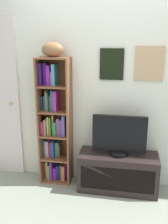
{
  "coord_description": "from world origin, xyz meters",
  "views": [
    {
      "loc": [
        0.15,
        -1.89,
        1.78
      ],
      "look_at": [
        -0.35,
        0.85,
        0.99
      ],
      "focal_mm": 40.55,
      "sensor_mm": 36.0,
      "label": 1
    }
  ],
  "objects_px": {
    "bookshelf": "(55,126)",
    "tv_stand": "(118,172)",
    "television": "(119,136)",
    "football": "(53,50)"
  },
  "relations": [
    {
      "from": "bookshelf",
      "to": "tv_stand",
      "type": "bearing_deg",
      "value": -6.68
    },
    {
      "from": "tv_stand",
      "to": "football",
      "type": "bearing_deg",
      "value": 175.15
    },
    {
      "from": "bookshelf",
      "to": "football",
      "type": "xyz_separation_m",
      "value": [
        0.02,
        -0.03,
        0.93
      ]
    },
    {
      "from": "bookshelf",
      "to": "tv_stand",
      "type": "height_order",
      "value": "bookshelf"
    },
    {
      "from": "bookshelf",
      "to": "tv_stand",
      "type": "distance_m",
      "value": 0.97
    },
    {
      "from": "bookshelf",
      "to": "television",
      "type": "distance_m",
      "value": 0.82
    },
    {
      "from": "football",
      "to": "bookshelf",
      "type": "bearing_deg",
      "value": 122.42
    },
    {
      "from": "bookshelf",
      "to": "tv_stand",
      "type": "xyz_separation_m",
      "value": [
        0.81,
        -0.1,
        -0.51
      ]
    },
    {
      "from": "tv_stand",
      "to": "television",
      "type": "height_order",
      "value": "television"
    },
    {
      "from": "television",
      "to": "bookshelf",
      "type": "bearing_deg",
      "value": 173.4
    }
  ]
}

